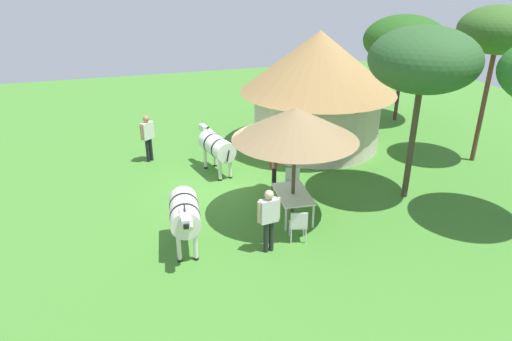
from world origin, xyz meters
TOP-DOWN VIEW (x-y plane):
  - ground_plane at (0.00, 0.00)m, footprint 36.00×36.00m
  - thatched_hut at (-3.14, 3.98)m, footprint 5.88×5.88m
  - shade_umbrella at (1.91, 1.08)m, footprint 3.40×3.40m
  - patio_dining_table at (1.91, 1.08)m, footprint 1.60×1.03m
  - patio_chair_near_lawn at (0.70, 1.54)m, footprint 0.55×0.56m
  - patio_chair_west_end at (3.17, 0.75)m, footprint 0.52×0.53m
  - guest_beside_umbrella at (0.16, 1.13)m, footprint 0.55×0.39m
  - guest_behind_table at (3.36, -0.12)m, footprint 0.27×0.60m
  - standing_watcher at (-3.43, -2.43)m, footprint 0.45×0.51m
  - zebra_nearest_camera at (-1.70, -0.31)m, footprint 2.17×1.03m
  - zebra_by_umbrella at (2.67, -2.07)m, footprint 2.14×0.88m
  - acacia_tree_right_background at (1.75, 4.87)m, footprint 3.05×3.05m
  - acacia_tree_behind_hut at (-0.03, 8.92)m, footprint 2.62×2.62m
  - acacia_tree_left_background at (-5.06, 8.84)m, footprint 3.54×3.54m

SIDE VIEW (x-z plane):
  - ground_plane at x=0.00m, z-range 0.00..0.00m
  - patio_chair_near_lawn at x=0.70m, z-range 0.07..0.97m
  - patio_chair_west_end at x=3.17m, z-range 0.07..0.97m
  - patio_dining_table at x=1.91m, z-range 0.29..1.03m
  - zebra_nearest_camera at x=-1.70m, z-range 0.22..1.74m
  - guest_beside_umbrella at x=0.16m, z-range 0.17..1.86m
  - guest_behind_table at x=3.36m, z-range 0.17..1.88m
  - zebra_by_umbrella at x=2.67m, z-range 0.25..1.81m
  - standing_watcher at x=-3.43m, z-range 0.18..1.90m
  - thatched_hut at x=-3.14m, z-range 0.22..4.65m
  - shade_umbrella at x=1.91m, z-range 1.18..4.41m
  - acacia_tree_left_background at x=-5.06m, z-range 1.26..5.91m
  - acacia_tree_right_background at x=1.75m, z-range 1.63..6.76m
  - acacia_tree_behind_hut at x=-0.03m, z-range 1.90..7.31m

